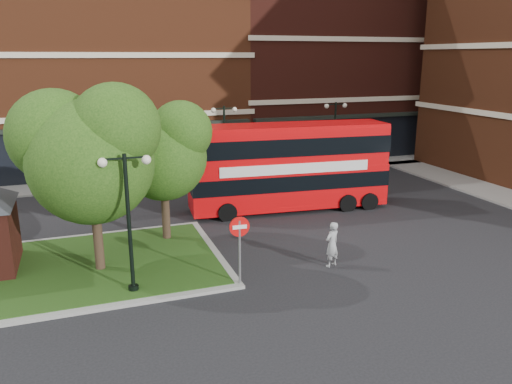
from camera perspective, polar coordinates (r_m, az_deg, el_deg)
name	(u,v)px	position (r m, az deg, el deg)	size (l,w,h in m)	color
ground	(281,273)	(19.44, 2.82, -9.27)	(120.00, 120.00, 0.00)	black
pavement_far	(189,177)	(34.46, -7.66, 1.72)	(44.00, 3.00, 0.12)	slate
terrace_far_left	(56,71)	(40.34, -21.84, 12.72)	(26.00, 12.00, 14.00)	brown
terrace_far_right	(326,57)	(45.37, 7.98, 15.07)	(18.00, 12.00, 16.00)	#471911
traffic_island	(60,270)	(20.94, -21.51, -8.32)	(12.60, 7.60, 0.15)	gray
tree_island_west	(87,149)	(19.17, -18.72, 4.63)	(5.40, 4.71, 7.21)	#2D2116
tree_island_east	(160,148)	(21.96, -10.87, 4.97)	(4.46, 3.90, 6.29)	#2D2116
lamp_island	(129,217)	(17.38, -14.36, -2.78)	(1.72, 0.36, 5.00)	black
lamp_far_left	(225,140)	(32.48, -3.61, 5.98)	(1.72, 0.36, 5.00)	black
lamp_far_right	(335,134)	(35.49, 8.98, 6.62)	(1.72, 0.36, 5.00)	black
bus	(289,161)	(26.68, 3.76, 3.55)	(10.78, 3.35, 4.05)	red
woman	(332,244)	(19.93, 8.68, -5.94)	(0.67, 0.44, 1.84)	gray
car_silver	(167,171)	(33.56, -10.14, 2.37)	(1.66, 4.13, 1.41)	silver
car_white	(288,166)	(34.36, 3.70, 2.97)	(1.60, 4.58, 1.51)	white
no_entry_sign	(239,237)	(17.71, -1.90, -5.18)	(0.73, 0.10, 2.64)	slate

